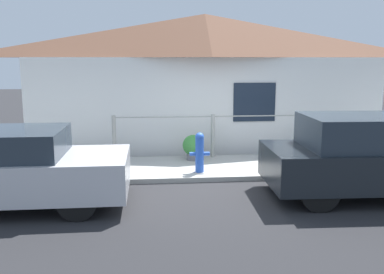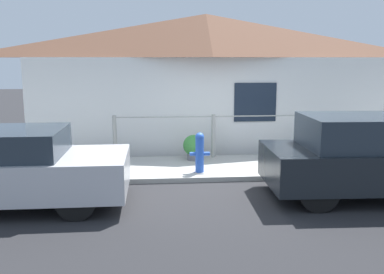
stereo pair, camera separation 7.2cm
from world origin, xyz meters
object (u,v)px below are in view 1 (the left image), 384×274
fire_hydrant (200,151)px  potted_plant_near_hydrant (193,147)px  car_right (365,157)px  car_left (5,168)px

fire_hydrant → potted_plant_near_hydrant: size_ratio=1.41×
fire_hydrant → car_right: bearing=-29.6°
car_right → car_left: bearing=-178.2°
car_right → fire_hydrant: (-2.84, 1.61, -0.19)m
fire_hydrant → potted_plant_near_hydrant: (-0.03, 1.14, -0.12)m
car_right → fire_hydrant: size_ratio=4.28×
car_right → potted_plant_near_hydrant: 3.98m
car_left → car_right: size_ratio=1.10×
car_left → potted_plant_near_hydrant: car_left is taller
potted_plant_near_hydrant → car_right: bearing=-43.8°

